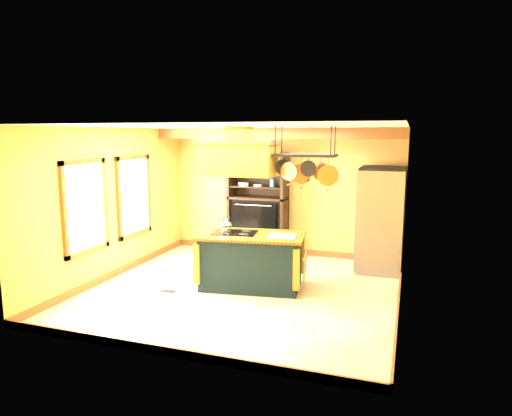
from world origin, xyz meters
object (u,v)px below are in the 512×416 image
Objects in this scene: kitchen_island at (251,260)px; pot_rack at (306,163)px; range_hood at (240,156)px; refrigerator at (380,221)px; hutch at (258,215)px.

pot_rack is (0.92, -0.00, 1.66)m from kitchen_island.
range_hood reaches higher than refrigerator.
range_hood is (-0.20, -0.00, 1.76)m from kitchen_island.
hutch is (-0.57, 2.10, 0.39)m from kitchen_island.
kitchen_island is at bearing -138.81° from refrigerator.
range_hood is 3.08m from refrigerator.
pot_rack is 0.48× the size of hutch.
kitchen_island is 1.47× the size of range_hood.
kitchen_island is 2.21m from hutch.
refrigerator reaches higher than kitchen_island.
range_hood is 1.21× the size of pot_rack.
refrigerator is at bearing 58.33° from pot_rack.
pot_rack reaches higher than hutch.
kitchen_island is at bearing -74.85° from hutch.
pot_rack is 2.36m from refrigerator.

